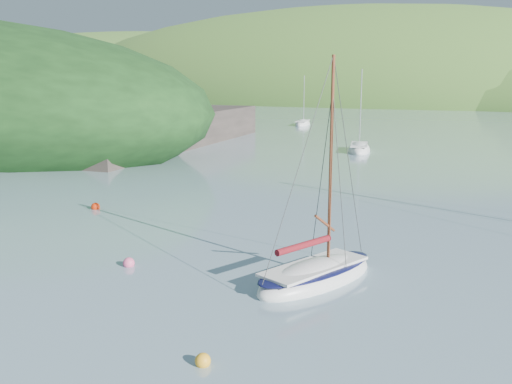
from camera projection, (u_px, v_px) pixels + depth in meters
The scene contains 6 objects.
ground at pixel (182, 311), 18.21m from camera, with size 700.00×700.00×0.00m, color slate.
shoreline_hills at pixel (505, 101), 169.75m from camera, with size 690.00×135.00×56.00m.
daysailer_white at pixel (316, 276), 20.78m from camera, with size 3.66×6.00×8.68m.
distant_sloop_a at pixel (359, 150), 56.53m from camera, with size 3.99×6.49×8.74m.
distant_sloop_c at pixel (303, 124), 86.59m from camera, with size 3.34×5.99×8.10m.
mooring_buoys at pixel (194, 254), 23.62m from camera, with size 25.43×12.03×0.49m.
Camera 1 is at (10.50, -13.68, 7.36)m, focal length 40.00 mm.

